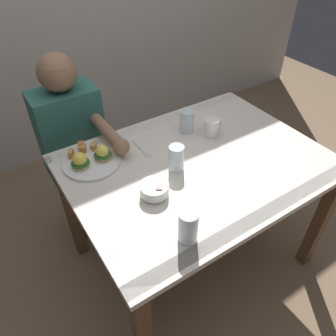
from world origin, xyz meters
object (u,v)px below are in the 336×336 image
object	(u,v)px
dining_table	(197,179)
water_glass_near	(187,123)
water_glass_far	(176,160)
diner_person	(75,142)
eggs_benedict_plate	(91,159)
fruit_bowl	(154,190)
coffee_mug	(211,127)
water_glass_extra	(188,228)
fork	(142,149)

from	to	relation	value
dining_table	water_glass_near	world-z (taller)	water_glass_near
water_glass_far	diner_person	size ratio (longest dim) A/B	0.11
eggs_benedict_plate	diner_person	world-z (taller)	diner_person
eggs_benedict_plate	fruit_bowl	world-z (taller)	eggs_benedict_plate
coffee_mug	water_glass_extra	bearing A→B (deg)	-136.00
coffee_mug	water_glass_extra	size ratio (longest dim) A/B	0.82
coffee_mug	fork	xyz separation A→B (m)	(-0.37, 0.08, -0.05)
water_glass_extra	eggs_benedict_plate	bearing A→B (deg)	101.57
eggs_benedict_plate	fork	distance (m)	0.25
water_glass_far	water_glass_extra	xyz separation A→B (m)	(-0.19, -0.35, 0.01)
eggs_benedict_plate	fork	size ratio (longest dim) A/B	1.74
fork	water_glass_far	world-z (taller)	water_glass_far
dining_table	water_glass_extra	bearing A→B (deg)	-132.20
water_glass_far	water_glass_extra	distance (m)	0.40
water_glass_extra	diner_person	size ratio (longest dim) A/B	0.12
coffee_mug	water_glass_far	world-z (taller)	water_glass_far
coffee_mug	water_glass_near	xyz separation A→B (m)	(-0.09, 0.10, 0.00)
coffee_mug	water_glass_far	xyz separation A→B (m)	(-0.31, -0.13, 0.00)
fruit_bowl	water_glass_far	size ratio (longest dim) A/B	0.98
fork	diner_person	bearing A→B (deg)	120.53
eggs_benedict_plate	coffee_mug	world-z (taller)	coffee_mug
water_glass_near	diner_person	size ratio (longest dim) A/B	0.10
water_glass_near	diner_person	xyz separation A→B (m)	(-0.50, 0.36, -0.14)
eggs_benedict_plate	fruit_bowl	bearing A→B (deg)	-67.73
fruit_bowl	coffee_mug	bearing A→B (deg)	24.62
fruit_bowl	fork	xyz separation A→B (m)	(0.11, 0.30, -0.03)
coffee_mug	diner_person	world-z (taller)	diner_person
dining_table	fork	bearing A→B (deg)	127.81
fruit_bowl	water_glass_near	size ratio (longest dim) A/B	1.01
diner_person	fork	bearing A→B (deg)	-59.47
diner_person	water_glass_extra	bearing A→B (deg)	-84.25
coffee_mug	diner_person	bearing A→B (deg)	142.15
coffee_mug	fork	world-z (taller)	coffee_mug
dining_table	fruit_bowl	bearing A→B (deg)	-165.27
fruit_bowl	water_glass_far	xyz separation A→B (m)	(0.17, 0.09, 0.02)
dining_table	diner_person	world-z (taller)	diner_person
coffee_mug	fork	bearing A→B (deg)	167.33
eggs_benedict_plate	water_glass_far	xyz separation A→B (m)	(0.31, -0.25, 0.03)
fork	water_glass_near	size ratio (longest dim) A/B	1.30
fruit_bowl	diner_person	distance (m)	0.70
water_glass_near	coffee_mug	bearing A→B (deg)	-49.23
eggs_benedict_plate	diner_person	xyz separation A→B (m)	(0.03, 0.34, -0.11)
diner_person	fruit_bowl	bearing A→B (deg)	-80.69
water_glass_extra	fork	bearing A→B (deg)	77.24
fruit_bowl	fork	distance (m)	0.32
water_glass_far	diner_person	bearing A→B (deg)	115.78
fruit_bowl	diner_person	world-z (taller)	diner_person
eggs_benedict_plate	water_glass_near	world-z (taller)	water_glass_near
water_glass_far	coffee_mug	bearing A→B (deg)	22.69
water_glass_near	water_glass_far	size ratio (longest dim) A/B	0.97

